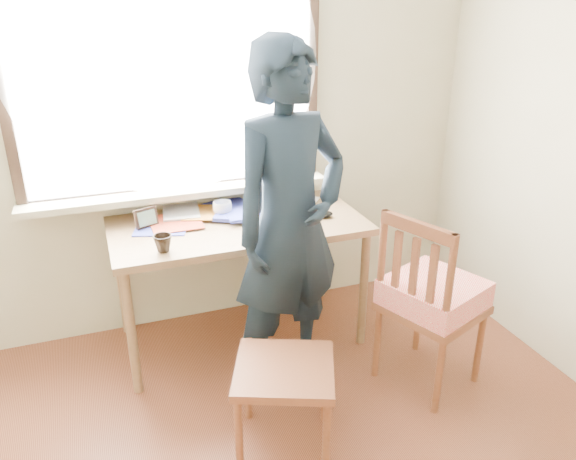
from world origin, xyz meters
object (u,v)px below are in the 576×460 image
object	(u,v)px
mug_white	(222,209)
work_chair	(284,379)
desk	(238,235)
laptop	(279,210)
person	(290,225)
side_chair	(432,297)
mug_dark	(163,243)

from	to	relation	value
mug_white	work_chair	xyz separation A→B (m)	(0.00, -1.11, -0.45)
desk	mug_white	distance (m)	0.19
work_chair	laptop	bearing A→B (deg)	72.07
laptop	work_chair	xyz separation A→B (m)	(-0.31, -0.95, -0.46)
desk	person	xyz separation A→B (m)	(0.15, -0.47, 0.23)
mug_white	side_chair	world-z (taller)	side_chair
laptop	person	world-z (taller)	person
side_chair	person	distance (m)	0.87
desk	work_chair	world-z (taller)	desk
laptop	person	size ratio (longest dim) A/B	0.19
person	side_chair	bearing A→B (deg)	-40.65
laptop	work_chair	size ratio (longest dim) A/B	0.61
laptop	mug_white	xyz separation A→B (m)	(-0.31, 0.16, -0.01)
laptop	person	bearing A→B (deg)	-102.10
desk	person	size ratio (longest dim) A/B	0.79
mug_dark	work_chair	world-z (taller)	mug_dark
mug_white	mug_dark	xyz separation A→B (m)	(-0.41, -0.38, -0.00)
person	laptop	bearing A→B (deg)	60.45
desk	mug_dark	bearing A→B (deg)	-152.22
work_chair	person	world-z (taller)	person
person	mug_dark	bearing A→B (deg)	143.24
work_chair	person	size ratio (longest dim) A/B	0.31
mug_white	person	xyz separation A→B (m)	(0.21, -0.60, 0.10)
mug_dark	person	xyz separation A→B (m)	(0.63, -0.22, 0.10)
mug_dark	person	size ratio (longest dim) A/B	0.05
laptop	side_chair	bearing A→B (deg)	-50.48
desk	mug_dark	world-z (taller)	mug_dark
desk	mug_dark	xyz separation A→B (m)	(-0.47, -0.25, 0.13)
work_chair	side_chair	size ratio (longest dim) A/B	0.57
mug_white	laptop	bearing A→B (deg)	-27.74
mug_white	work_chair	bearing A→B (deg)	-90.00
side_chair	laptop	bearing A→B (deg)	129.52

